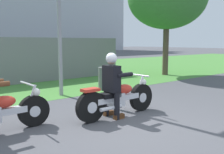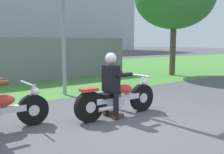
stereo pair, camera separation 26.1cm
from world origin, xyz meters
name	(u,v)px [view 1 (the left image)]	position (x,y,z in m)	size (l,w,h in m)	color
ground	(130,127)	(0.00, 0.00, 0.00)	(120.00, 120.00, 0.00)	#4C4C51
motorcycle_lead	(118,99)	(0.31, 0.70, 0.39)	(2.10, 0.66, 0.88)	black
rider_lead	(112,80)	(0.14, 0.70, 0.82)	(0.55, 0.48, 1.40)	black
trash_can	(106,78)	(2.06, 3.35, 0.39)	(0.51, 0.51, 0.77)	#595E5B
fence_segment	(52,59)	(1.58, 6.39, 0.90)	(7.00, 0.06, 1.80)	slate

